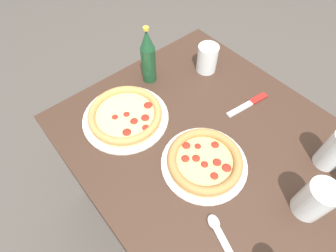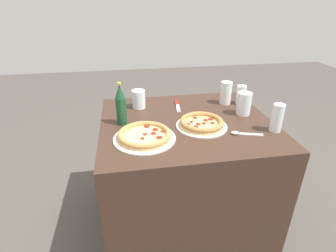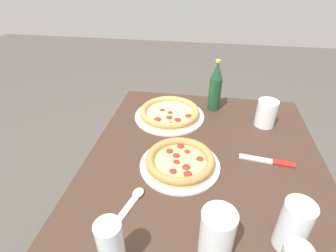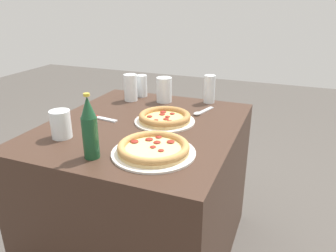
# 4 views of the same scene
# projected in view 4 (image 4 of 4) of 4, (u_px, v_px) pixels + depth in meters

# --- Properties ---
(ground_plane) EXTENTS (8.00, 8.00, 0.00)m
(ground_plane) POSITION_uv_depth(u_px,v_px,m) (146.00, 250.00, 1.75)
(ground_plane) COLOR #4C4742
(table) EXTENTS (0.97, 0.85, 0.72)m
(table) POSITION_uv_depth(u_px,v_px,m) (144.00, 192.00, 1.62)
(table) COLOR #3D281E
(table) RESTS_ON ground_plane
(pizza_pepperoni) EXTENTS (0.31, 0.31, 0.04)m
(pizza_pepperoni) POSITION_uv_depth(u_px,v_px,m) (154.00, 149.00, 1.20)
(pizza_pepperoni) COLOR silver
(pizza_pepperoni) RESTS_ON table
(pizza_margherita) EXTENTS (0.28, 0.28, 0.04)m
(pizza_margherita) POSITION_uv_depth(u_px,v_px,m) (165.00, 118.00, 1.51)
(pizza_margherita) COLOR silver
(pizza_margherita) RESTS_ON table
(glass_water) EXTENTS (0.06, 0.06, 0.15)m
(glass_water) POSITION_uv_depth(u_px,v_px,m) (209.00, 90.00, 1.77)
(glass_water) COLOR white
(glass_water) RESTS_ON table
(glass_red_wine) EXTENTS (0.07, 0.07, 0.15)m
(glass_red_wine) POSITION_uv_depth(u_px,v_px,m) (131.00, 89.00, 1.81)
(glass_red_wine) COLOR white
(glass_red_wine) RESTS_ON table
(glass_mango_juice) EXTENTS (0.06, 0.06, 0.12)m
(glass_mango_juice) POSITION_uv_depth(u_px,v_px,m) (142.00, 87.00, 1.89)
(glass_mango_juice) COLOR white
(glass_mango_juice) RESTS_ON table
(glass_lemonade) EXTENTS (0.08, 0.08, 0.12)m
(glass_lemonade) POSITION_uv_depth(u_px,v_px,m) (61.00, 125.00, 1.33)
(glass_lemonade) COLOR white
(glass_lemonade) RESTS_ON table
(glass_orange_juice) EXTENTS (0.08, 0.08, 0.14)m
(glass_orange_juice) POSITION_uv_depth(u_px,v_px,m) (164.00, 91.00, 1.79)
(glass_orange_juice) COLOR white
(glass_orange_juice) RESTS_ON table
(beer_bottle) EXTENTS (0.06, 0.06, 0.24)m
(beer_bottle) POSITION_uv_depth(u_px,v_px,m) (90.00, 128.00, 1.14)
(beer_bottle) COLOR #194728
(beer_bottle) RESTS_ON table
(knife) EXTENTS (0.05, 0.19, 0.01)m
(knife) POSITION_uv_depth(u_px,v_px,m) (98.00, 118.00, 1.56)
(knife) COLOR maroon
(knife) RESTS_ON table
(spoon) EXTENTS (0.16, 0.07, 0.02)m
(spoon) POSITION_uv_depth(u_px,v_px,m) (201.00, 112.00, 1.63)
(spoon) COLOR silver
(spoon) RESTS_ON table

